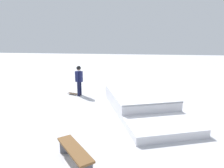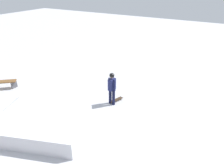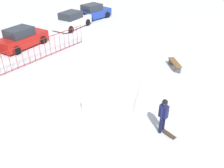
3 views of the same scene
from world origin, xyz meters
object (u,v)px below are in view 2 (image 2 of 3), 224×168
at_px(skater, 112,86).
at_px(skateboard, 116,100).
at_px(skate_ramp, 31,124).
at_px(park_bench, 2,83).

height_order(skater, skateboard, skater).
xyz_separation_m(skater, skateboard, (-0.06, -0.35, -0.93)).
bearing_deg(skater, skate_ramp, -18.46).
bearing_deg(skate_ramp, skater, -137.22).
bearing_deg(park_bench, skater, -164.53).
bearing_deg(skateboard, park_bench, -52.49).
bearing_deg(skater, skateboard, 178.90).
bearing_deg(skateboard, skater, 8.96).
xyz_separation_m(skate_ramp, park_bench, (4.51, -1.78, 0.04)).
xyz_separation_m(skate_ramp, skateboard, (-1.93, -3.90, -0.24)).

